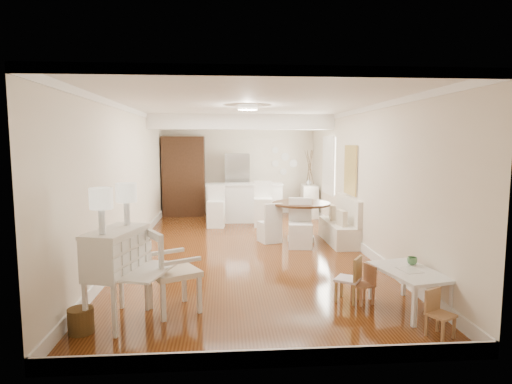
{
  "coord_description": "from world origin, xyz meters",
  "views": [
    {
      "loc": [
        -0.43,
        -8.31,
        2.12
      ],
      "look_at": [
        0.21,
        0.3,
        1.12
      ],
      "focal_mm": 30.0,
      "sensor_mm": 36.0,
      "label": 1
    }
  ],
  "objects": [
    {
      "name": "room",
      "position": [
        0.04,
        0.32,
        1.98
      ],
      "size": [
        9.0,
        9.04,
        2.82
      ],
      "color": "brown",
      "rests_on": "ground"
    },
    {
      "name": "secretary_bureau",
      "position": [
        -1.7,
        -3.31,
        0.56
      ],
      "size": [
        1.09,
        1.1,
        1.12
      ],
      "primitive_type": "cube",
      "rotation": [
        0.0,
        0.0,
        -0.27
      ],
      "color": "white",
      "rests_on": "ground"
    },
    {
      "name": "gustavian_armchair",
      "position": [
        -1.07,
        -3.02,
        0.53
      ],
      "size": [
        0.82,
        0.82,
        1.06
      ],
      "primitive_type": "cube",
      "rotation": [
        0.0,
        0.0,
        2.07
      ],
      "color": "silver",
      "rests_on": "ground"
    },
    {
      "name": "wicker_basket",
      "position": [
        -2.05,
        -3.58,
        0.14
      ],
      "size": [
        0.28,
        0.28,
        0.28
      ],
      "primitive_type": "cylinder",
      "rotation": [
        0.0,
        0.0,
        0.01
      ],
      "color": "#563B1A",
      "rests_on": "ground"
    },
    {
      "name": "kids_table",
      "position": [
        1.9,
        -3.21,
        0.26
      ],
      "size": [
        0.82,
        1.14,
        0.52
      ],
      "primitive_type": "cube",
      "rotation": [
        0.0,
        0.0,
        0.21
      ],
      "color": "white",
      "rests_on": "ground"
    },
    {
      "name": "kids_chair_a",
      "position": [
        1.39,
        -2.94,
        0.26
      ],
      "size": [
        0.31,
        0.31,
        0.52
      ],
      "primitive_type": "cube",
      "rotation": [
        0.0,
        0.0,
        -1.27
      ],
      "color": "#BA7C54",
      "rests_on": "ground"
    },
    {
      "name": "kids_chair_b",
      "position": [
        1.21,
        -2.86,
        0.32
      ],
      "size": [
        0.42,
        0.42,
        0.63
      ],
      "primitive_type": "cube",
      "rotation": [
        0.0,
        0.0,
        -2.15
      ],
      "color": "#A4804A",
      "rests_on": "ground"
    },
    {
      "name": "kids_chair_c",
      "position": [
        1.92,
        -3.99,
        0.26
      ],
      "size": [
        0.34,
        0.34,
        0.53
      ],
      "primitive_type": "cube",
      "rotation": [
        0.0,
        0.0,
        0.49
      ],
      "color": "#A07249",
      "rests_on": "ground"
    },
    {
      "name": "banquette",
      "position": [
        1.99,
        0.5,
        0.49
      ],
      "size": [
        0.52,
        1.6,
        0.98
      ],
      "primitive_type": "cube",
      "color": "silver",
      "rests_on": "ground"
    },
    {
      "name": "dining_table",
      "position": [
        1.21,
        0.67,
        0.42
      ],
      "size": [
        1.5,
        1.5,
        0.85
      ],
      "primitive_type": "cylinder",
      "rotation": [
        0.0,
        0.0,
        -0.23
      ],
      "color": "#442815",
      "rests_on": "ground"
    },
    {
      "name": "slip_chair_near",
      "position": [
        1.1,
        0.14,
        0.49
      ],
      "size": [
        0.53,
        0.55,
        0.99
      ],
      "primitive_type": "cube",
      "rotation": [
        0.0,
        0.0,
        -0.14
      ],
      "color": "white",
      "rests_on": "ground"
    },
    {
      "name": "slip_chair_far",
      "position": [
        0.53,
        0.67,
        0.43
      ],
      "size": [
        0.53,
        0.54,
        0.85
      ],
      "primitive_type": "cube",
      "rotation": [
        0.0,
        0.0,
        -2.79
      ],
      "color": "white",
      "rests_on": "ground"
    },
    {
      "name": "breakfast_counter",
      "position": [
        0.1,
        3.1,
        0.52
      ],
      "size": [
        2.05,
        0.65,
        1.03
      ],
      "primitive_type": "cube",
      "color": "white",
      "rests_on": "ground"
    },
    {
      "name": "bar_stool_left",
      "position": [
        -0.65,
        2.36,
        0.53
      ],
      "size": [
        0.45,
        0.45,
        1.06
      ],
      "primitive_type": "cube",
      "rotation": [
        0.0,
        0.0,
        -0.08
      ],
      "color": "white",
      "rests_on": "ground"
    },
    {
      "name": "bar_stool_right",
      "position": [
        0.55,
        2.4,
        0.57
      ],
      "size": [
        0.49,
        0.49,
        1.14
      ],
      "primitive_type": "cube",
      "rotation": [
        0.0,
        0.0,
        -0.07
      ],
      "color": "white",
      "rests_on": "ground"
    },
    {
      "name": "pantry_cabinet",
      "position": [
        -1.6,
        4.18,
        1.15
      ],
      "size": [
        1.2,
        0.6,
        2.3
      ],
      "primitive_type": "cube",
      "color": "#381E11",
      "rests_on": "ground"
    },
    {
      "name": "fridge",
      "position": [
        0.3,
        4.15,
        0.9
      ],
      "size": [
        0.75,
        0.65,
        1.8
      ],
      "primitive_type": "imported",
      "color": "silver",
      "rests_on": "ground"
    },
    {
      "name": "sideboard",
      "position": [
        2.0,
        3.74,
        0.46
      ],
      "size": [
        0.49,
        0.99,
        0.92
      ],
      "primitive_type": "cube",
      "rotation": [
        0.0,
        0.0,
        -0.07
      ],
      "color": "silver",
      "rests_on": "ground"
    },
    {
      "name": "pencil_cup",
      "position": [
        2.04,
        -2.97,
        0.57
      ],
      "size": [
        0.14,
        0.14,
        0.1
      ],
      "primitive_type": "imported",
      "rotation": [
        0.0,
        0.0,
        0.12
      ],
      "color": "#508A55",
      "rests_on": "kids_table"
    },
    {
      "name": "branch_vase",
      "position": [
        1.98,
        3.74,
        1.0
      ],
      "size": [
        0.18,
        0.18,
        0.17
      ],
      "primitive_type": "imported",
      "rotation": [
        0.0,
        0.0,
        0.1
      ],
      "color": "silver",
      "rests_on": "sideboard"
    }
  ]
}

